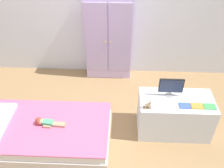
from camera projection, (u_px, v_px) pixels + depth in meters
ground_plane at (96, 134)px, 3.36m from camera, size 10.00×10.00×0.02m
bed at (46, 132)px, 3.22m from camera, size 1.66×0.95×0.26m
doll at (45, 122)px, 3.13m from camera, size 0.39×0.14×0.10m
wardrobe at (108, 38)px, 4.02m from camera, size 0.76×0.27×1.45m
tv_stand at (174, 115)px, 3.26m from camera, size 0.95×0.49×0.54m
tv_monitor at (171, 86)px, 3.08m from camera, size 0.31×0.10×0.26m
rocking_horse_toy at (148, 104)px, 2.95m from camera, size 0.10×0.04×0.12m
book_blue at (185, 106)px, 3.00m from camera, size 0.14×0.10×0.01m
book_orange at (197, 106)px, 3.00m from camera, size 0.14×0.11×0.01m
book_green at (210, 107)px, 2.99m from camera, size 0.15×0.11×0.01m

